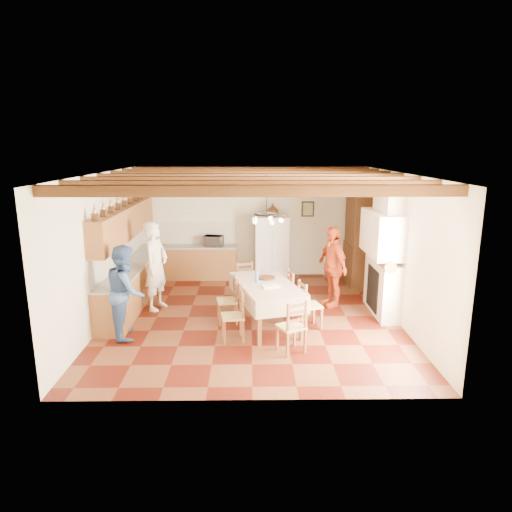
{
  "coord_description": "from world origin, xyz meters",
  "views": [
    {
      "loc": [
        -0.03,
        -9.07,
        3.52
      ],
      "look_at": [
        0.1,
        0.3,
        1.25
      ],
      "focal_mm": 32.0,
      "sensor_mm": 36.0,
      "label": 1
    }
  ],
  "objects": [
    {
      "name": "lower_cabinets_left",
      "position": [
        -2.7,
        1.05,
        0.43
      ],
      "size": [
        0.6,
        4.3,
        0.86
      ],
      "primitive_type": "cube",
      "color": "brown",
      "rests_on": "ground"
    },
    {
      "name": "chandelier",
      "position": [
        0.29,
        -0.45,
        2.25
      ],
      "size": [
        0.47,
        0.47,
        0.03
      ],
      "primitive_type": "torus",
      "color": "black",
      "rests_on": "ground"
    },
    {
      "name": "chair_end_far",
      "position": [
        -0.09,
        0.8,
        0.48
      ],
      "size": [
        0.53,
        0.52,
        0.96
      ],
      "primitive_type": null,
      "rotation": [
        0.0,
        0.0,
        0.35
      ],
      "color": "brown",
      "rests_on": "floor"
    },
    {
      "name": "wall_left",
      "position": [
        -3.01,
        0.0,
        1.5
      ],
      "size": [
        0.02,
        6.5,
        3.0
      ],
      "primitive_type": "cube",
      "color": "beige",
      "rests_on": "ground"
    },
    {
      "name": "wall_right",
      "position": [
        3.01,
        0.0,
        1.5
      ],
      "size": [
        0.02,
        6.5,
        3.0
      ],
      "primitive_type": "cube",
      "color": "beige",
      "rests_on": "ground"
    },
    {
      "name": "fridge_vase",
      "position": [
        0.57,
        2.75,
        1.9
      ],
      "size": [
        0.36,
        0.36,
        0.31
      ],
      "primitive_type": "imported",
      "rotation": [
        0.0,
        0.0,
        -0.23
      ],
      "color": "#3A1E0E",
      "rests_on": "refrigerator"
    },
    {
      "name": "countertop_left",
      "position": [
        -2.7,
        1.05,
        0.88
      ],
      "size": [
        0.62,
        4.3,
        0.04
      ],
      "primitive_type": "cube",
      "color": "gray",
      "rests_on": "lower_cabinets_left"
    },
    {
      "name": "wall_front",
      "position": [
        0.0,
        -3.26,
        1.5
      ],
      "size": [
        6.0,
        0.02,
        3.0
      ],
      "primitive_type": "cube",
      "color": "beige",
      "rests_on": "ground"
    },
    {
      "name": "backsplash_back",
      "position": [
        -1.55,
        3.23,
        1.2
      ],
      "size": [
        2.3,
        0.03,
        0.6
      ],
      "primitive_type": "cube",
      "color": "beige",
      "rests_on": "ground"
    },
    {
      "name": "chair_right_far",
      "position": [
        1.0,
        0.17,
        0.48
      ],
      "size": [
        0.47,
        0.49,
        0.96
      ],
      "primitive_type": null,
      "rotation": [
        0.0,
        0.0,
        1.76
      ],
      "color": "brown",
      "rests_on": "floor"
    },
    {
      "name": "backsplash_left",
      "position": [
        -2.98,
        1.05,
        1.2
      ],
      "size": [
        0.03,
        4.3,
        0.6
      ],
      "primitive_type": "cube",
      "color": "beige",
      "rests_on": "ground"
    },
    {
      "name": "chair_right_near",
      "position": [
        1.15,
        -0.6,
        0.48
      ],
      "size": [
        0.5,
        0.51,
        0.96
      ],
      "primitive_type": null,
      "rotation": [
        0.0,
        0.0,
        1.85
      ],
      "color": "brown",
      "rests_on": "floor"
    },
    {
      "name": "ceiling_beams",
      "position": [
        0.0,
        0.0,
        2.91
      ],
      "size": [
        6.0,
        6.3,
        0.16
      ],
      "primitive_type": null,
      "color": "#371C0B",
      "rests_on": "ground"
    },
    {
      "name": "wall_back",
      "position": [
        0.0,
        3.26,
        1.5
      ],
      "size": [
        6.0,
        0.02,
        3.0
      ],
      "primitive_type": "cube",
      "color": "beige",
      "rests_on": "ground"
    },
    {
      "name": "microwave",
      "position": [
        -1.0,
        2.95,
        1.04
      ],
      "size": [
        0.55,
        0.44,
        0.27
      ],
      "primitive_type": "imported",
      "rotation": [
        0.0,
        0.0,
        -0.23
      ],
      "color": "silver",
      "rests_on": "countertop_back"
    },
    {
      "name": "chair_left_near",
      "position": [
        -0.35,
        -1.16,
        0.48
      ],
      "size": [
        0.46,
        0.47,
        0.96
      ],
      "primitive_type": null,
      "rotation": [
        0.0,
        0.0,
        -1.43
      ],
      "color": "brown",
      "rests_on": "floor"
    },
    {
      "name": "person_woman_blue",
      "position": [
        -2.34,
        -0.94,
        0.88
      ],
      "size": [
        0.84,
        0.98,
        1.76
      ],
      "primitive_type": "imported",
      "rotation": [
        0.0,
        0.0,
        1.79
      ],
      "color": "#3C5A97",
      "rests_on": "floor"
    },
    {
      "name": "wall_picture",
      "position": [
        1.55,
        3.23,
        1.85
      ],
      "size": [
        0.34,
        0.03,
        0.42
      ],
      "primitive_type": "cube",
      "color": "#2F2314",
      "rests_on": "ground"
    },
    {
      "name": "lower_cabinets_back",
      "position": [
        -1.55,
        2.95,
        0.43
      ],
      "size": [
        2.3,
        0.6,
        0.86
      ],
      "primitive_type": "cube",
      "color": "brown",
      "rests_on": "ground"
    },
    {
      "name": "person_man",
      "position": [
        -2.08,
        0.54,
        0.98
      ],
      "size": [
        0.66,
        0.82,
        1.96
      ],
      "primitive_type": "imported",
      "rotation": [
        0.0,
        0.0,
        1.27
      ],
      "color": "white",
      "rests_on": "floor"
    },
    {
      "name": "dining_table",
      "position": [
        0.29,
        -0.45,
        0.79
      ],
      "size": [
        1.52,
        2.2,
        0.87
      ],
      "rotation": [
        0.0,
        0.0,
        0.27
      ],
      "color": "beige",
      "rests_on": "floor"
    },
    {
      "name": "person_woman_red",
      "position": [
        1.8,
        0.71,
        0.91
      ],
      "size": [
        0.79,
        1.15,
        1.81
      ],
      "primitive_type": "imported",
      "rotation": [
        0.0,
        0.0,
        -1.21
      ],
      "color": "#C5411C",
      "rests_on": "floor"
    },
    {
      "name": "chair_left_far",
      "position": [
        -0.49,
        -0.29,
        0.48
      ],
      "size": [
        0.46,
        0.48,
        0.96
      ],
      "primitive_type": null,
      "rotation": [
        0.0,
        0.0,
        -1.41
      ],
      "color": "brown",
      "rests_on": "floor"
    },
    {
      "name": "countertop_back",
      "position": [
        -1.55,
        2.95,
        0.88
      ],
      "size": [
        2.34,
        0.62,
        0.04
      ],
      "primitive_type": "cube",
      "color": "gray",
      "rests_on": "lower_cabinets_back"
    },
    {
      "name": "refrigerator",
      "position": [
        0.55,
        2.75,
        0.87
      ],
      "size": [
        0.88,
        0.72,
        1.74
      ],
      "primitive_type": "cube",
      "rotation": [
        0.0,
        0.0,
        0.01
      ],
      "color": "white",
      "rests_on": "floor"
    },
    {
      "name": "chair_end_near",
      "position": [
        0.69,
        -1.68,
        0.48
      ],
      "size": [
        0.56,
        0.55,
        0.96
      ],
      "primitive_type": null,
      "rotation": [
        0.0,
        0.0,
        3.62
      ],
      "color": "brown",
      "rests_on": "floor"
    },
    {
      "name": "upper_cabinets",
      "position": [
        -2.83,
        1.05,
        1.85
      ],
      "size": [
        0.35,
        4.2,
        0.7
      ],
      "primitive_type": "cube",
      "color": "brown",
      "rests_on": "ground"
    },
    {
      "name": "floor",
      "position": [
        0.0,
        0.0,
        -0.01
      ],
      "size": [
        6.0,
        6.5,
        0.02
      ],
      "primitive_type": "cube",
      "color": "#491209",
      "rests_on": "ground"
    },
    {
      "name": "ceiling",
      "position": [
        0.0,
        0.0,
        3.01
      ],
      "size": [
        6.0,
        6.5,
        0.02
      ],
      "primitive_type": "cube",
      "color": "white",
      "rests_on": "ground"
    },
    {
      "name": "fireplace",
      "position": [
        2.72,
        0.2,
        1.4
      ],
      "size": [
        0.56,
        1.6,
        2.8
      ],
      "primitive_type": null,
      "color": "#F1E2CD",
      "rests_on": "ground"
    },
    {
      "name": "hutch",
      "position": [
        2.75,
        2.28,
        1.19
      ],
      "size": [
        0.57,
        1.32,
        2.38
      ],
      "primitive_type": null,
      "rotation": [
        0.0,
        0.0,
        -0.01
      ],
      "color": "#3A1E0E",
      "rests_on": "floor"
    }
  ]
}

